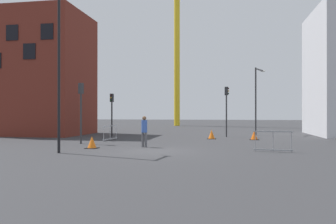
{
  "coord_description": "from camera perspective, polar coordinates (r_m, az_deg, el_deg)",
  "views": [
    {
      "loc": [
        3.76,
        -17.26,
        2.02
      ],
      "look_at": [
        0.0,
        4.34,
        2.07
      ],
      "focal_mm": 35.74,
      "sensor_mm": 36.0,
      "label": 1
    }
  ],
  "objects": [
    {
      "name": "safety_barrier_mid_span",
      "position": [
        24.88,
        -9.84,
        -3.49
      ],
      "size": [
        0.28,
        2.35,
        1.08
      ],
      "color": "#B2B5BA",
      "rests_on": "ground"
    },
    {
      "name": "ground",
      "position": [
        17.78,
        -2.41,
        -6.66
      ],
      "size": [
        160.0,
        160.0,
        0.0
      ],
      "primitive_type": "plane",
      "color": "#333335"
    },
    {
      "name": "traffic_cone_by_barrier",
      "position": [
        19.52,
        -12.84,
        -5.12
      ],
      "size": [
        0.68,
        0.68,
        0.69
      ],
      "color": "black",
      "rests_on": "ground"
    },
    {
      "name": "traffic_light_median",
      "position": [
        28.32,
        9.95,
        1.45
      ],
      "size": [
        0.38,
        0.26,
        4.19
      ],
      "color": "#2D2D30",
      "rests_on": "ground"
    },
    {
      "name": "construction_crane",
      "position": [
        53.69,
        1.35,
        14.09
      ],
      "size": [
        13.68,
        5.96,
        23.66
      ],
      "color": "yellow",
      "rests_on": "ground"
    },
    {
      "name": "traffic_light_corner",
      "position": [
        28.73,
        -9.57,
        0.76
      ],
      "size": [
        0.27,
        0.38,
        3.64
      ],
      "color": "#232326",
      "rests_on": "ground"
    },
    {
      "name": "traffic_light_near",
      "position": [
        22.49,
        -14.62,
        1.51
      ],
      "size": [
        0.3,
        0.39,
        3.96
      ],
      "color": "#2D2D30",
      "rests_on": "ground"
    },
    {
      "name": "traffic_cone_orange",
      "position": [
        25.85,
        14.49,
        -3.9
      ],
      "size": [
        0.68,
        0.68,
        0.69
      ],
      "color": "black",
      "rests_on": "ground"
    },
    {
      "name": "brick_building",
      "position": [
        33.27,
        -20.49,
        6.04
      ],
      "size": [
        7.83,
        6.97,
        11.18
      ],
      "color": "maroon",
      "rests_on": "ground"
    },
    {
      "name": "streetlamp_short",
      "position": [
        31.33,
        14.94,
        2.98
      ],
      "size": [
        1.1,
        1.91,
        6.08
      ],
      "color": "#2D2D30",
      "rests_on": "ground"
    },
    {
      "name": "safety_barrier_front",
      "position": [
        18.14,
        17.49,
        -4.74
      ],
      "size": [
        1.97,
        0.26,
        1.08
      ],
      "color": "gray",
      "rests_on": "ground"
    },
    {
      "name": "streetlamp_tall",
      "position": [
        17.98,
        -17.73,
        8.95
      ],
      "size": [
        0.56,
        1.68,
        8.38
      ],
      "color": "black",
      "rests_on": "ground"
    },
    {
      "name": "pedestrian_walking",
      "position": [
        19.68,
        -4.07,
        -2.91
      ],
      "size": [
        0.34,
        0.34,
        1.82
      ],
      "color": "#4C4C51",
      "rests_on": "ground"
    },
    {
      "name": "traffic_cone_striped",
      "position": [
        26.07,
        7.45,
        -3.86
      ],
      "size": [
        0.69,
        0.69,
        0.69
      ],
      "color": "black",
      "rests_on": "ground"
    }
  ]
}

